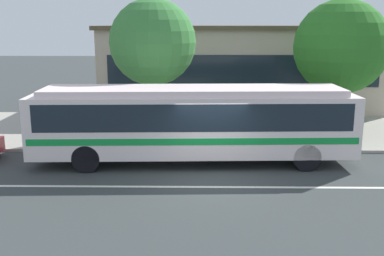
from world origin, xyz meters
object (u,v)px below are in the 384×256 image
(bus_stop_sign, at_px, (280,111))
(street_tree_mid_block, at_px, (341,47))
(pedestrian_waiting_near_sign, at_px, (315,121))
(transit_bus, at_px, (193,119))
(street_tree_near_stop, at_px, (153,42))
(pedestrian_walking_along_curb, at_px, (104,120))

(bus_stop_sign, xyz_separation_m, street_tree_mid_block, (3.20, 2.88, 2.45))
(pedestrian_waiting_near_sign, height_order, bus_stop_sign, bus_stop_sign)
(bus_stop_sign, distance_m, street_tree_mid_block, 4.96)
(transit_bus, height_order, pedestrian_waiting_near_sign, transit_bus)
(bus_stop_sign, height_order, street_tree_near_stop, street_tree_near_stop)
(street_tree_mid_block, bearing_deg, pedestrian_walking_along_curb, -169.69)
(street_tree_near_stop, bearing_deg, pedestrian_waiting_near_sign, -12.20)
(street_tree_mid_block, bearing_deg, bus_stop_sign, -138.03)
(transit_bus, distance_m, bus_stop_sign, 4.02)
(transit_bus, xyz_separation_m, pedestrian_waiting_near_sign, (5.16, 2.32, -0.56))
(pedestrian_waiting_near_sign, distance_m, pedestrian_walking_along_curb, 9.11)
(street_tree_near_stop, bearing_deg, bus_stop_sign, -20.07)
(pedestrian_walking_along_curb, height_order, bus_stop_sign, bus_stop_sign)
(pedestrian_waiting_near_sign, height_order, street_tree_near_stop, street_tree_near_stop)
(pedestrian_waiting_near_sign, xyz_separation_m, street_tree_mid_block, (1.61, 2.42, 3.00))
(transit_bus, height_order, bus_stop_sign, transit_bus)
(pedestrian_waiting_near_sign, xyz_separation_m, street_tree_near_stop, (-7.01, 1.52, 3.24))
(transit_bus, relative_size, pedestrian_walking_along_curb, 7.47)
(pedestrian_walking_along_curb, bearing_deg, transit_bus, -35.35)
(transit_bus, distance_m, pedestrian_walking_along_curb, 4.86)
(pedestrian_waiting_near_sign, xyz_separation_m, pedestrian_walking_along_curb, (-9.10, 0.47, -0.06))
(transit_bus, distance_m, street_tree_near_stop, 5.03)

